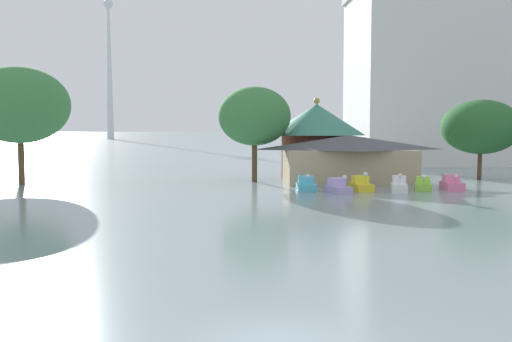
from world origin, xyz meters
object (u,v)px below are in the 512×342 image
at_px(shoreline_tree_tall_left, 20,105).
at_px(background_building_block, 478,77).
at_px(pedal_boat_white, 399,186).
at_px(distant_broadcast_tower, 109,39).
at_px(pedal_boat_lavender, 338,187).
at_px(shoreline_tree_right, 481,127).
at_px(shoreline_tree_mid, 254,116).
at_px(pedal_boat_pink, 452,184).
at_px(pedal_boat_lime, 423,185).
at_px(green_roof_pavilion, 316,135).
at_px(boathouse, 349,158).
at_px(pedal_boat_cyan, 306,185).
at_px(pedal_boat_yellow, 361,185).

xyz_separation_m(shoreline_tree_tall_left, background_building_block, (61.04, 32.13, 5.96)).
distance_m(pedal_boat_white, distant_broadcast_tower, 271.54).
bearing_deg(pedal_boat_lavender, shoreline_tree_right, 107.10).
xyz_separation_m(shoreline_tree_mid, shoreline_tree_right, (24.99, 1.00, -1.12)).
height_order(pedal_boat_lavender, shoreline_tree_tall_left, shoreline_tree_tall_left).
distance_m(pedal_boat_pink, shoreline_tree_tall_left, 42.29).
xyz_separation_m(pedal_boat_lavender, shoreline_tree_mid, (-6.78, 10.80, 6.42)).
distance_m(pedal_boat_lavender, shoreline_tree_right, 22.34).
bearing_deg(shoreline_tree_mid, pedal_boat_lime, -31.83).
xyz_separation_m(pedal_boat_white, green_roof_pavilion, (-5.05, 14.40, 4.30)).
xyz_separation_m(pedal_boat_pink, background_building_block, (19.99, 39.16, 13.35)).
bearing_deg(pedal_boat_pink, pedal_boat_lime, -88.22).
bearing_deg(boathouse, pedal_boat_white, -73.39).
relative_size(pedal_boat_cyan, green_roof_pavilion, 0.24).
distance_m(pedal_boat_white, shoreline_tree_mid, 17.48).
relative_size(pedal_boat_lavender, boathouse, 0.21).
bearing_deg(green_roof_pavilion, shoreline_tree_right, -8.66).
height_order(pedal_boat_lavender, pedal_boat_yellow, pedal_boat_yellow).
relative_size(pedal_boat_white, background_building_block, 0.07).
xyz_separation_m(pedal_boat_cyan, pedal_boat_pink, (13.39, -0.47, 0.04)).
bearing_deg(pedal_boat_white, pedal_boat_pink, 118.27).
xyz_separation_m(pedal_boat_cyan, green_roof_pavilion, (2.99, 12.60, 4.35)).
height_order(pedal_boat_white, green_roof_pavilion, green_roof_pavilion).
distance_m(pedal_boat_yellow, shoreline_tree_mid, 14.61).
xyz_separation_m(pedal_boat_lime, green_roof_pavilion, (-7.70, 12.97, 4.37)).
xyz_separation_m(pedal_boat_cyan, boathouse, (5.46, 6.87, 2.07)).
distance_m(pedal_boat_lime, pedal_boat_pink, 2.69).
distance_m(green_roof_pavilion, shoreline_tree_right, 18.00).
relative_size(shoreline_tree_tall_left, shoreline_tree_right, 1.34).
bearing_deg(shoreline_tree_mid, pedal_boat_yellow, -45.77).
bearing_deg(pedal_boat_lime, background_building_block, 165.18).
bearing_deg(pedal_boat_yellow, background_building_block, 139.29).
bearing_deg(shoreline_tree_mid, pedal_boat_lavender, -57.89).
distance_m(pedal_boat_white, pedal_boat_pink, 5.51).
relative_size(pedal_boat_lavender, pedal_boat_pink, 1.12).
distance_m(pedal_boat_cyan, background_building_block, 52.83).
bearing_deg(boathouse, shoreline_tree_tall_left, -179.47).
bearing_deg(pedal_boat_lavender, boathouse, 145.84).
bearing_deg(pedal_boat_white, shoreline_tree_right, 146.83).
bearing_deg(pedal_boat_white, pedal_boat_lime, 132.69).
relative_size(pedal_boat_cyan, background_building_block, 0.07).
relative_size(pedal_boat_white, pedal_boat_pink, 1.08).
distance_m(pedal_boat_lime, green_roof_pavilion, 15.70).
bearing_deg(shoreline_tree_tall_left, shoreline_tree_right, 3.94).
distance_m(pedal_boat_white, shoreline_tree_tall_left, 37.40).
distance_m(shoreline_tree_mid, distant_broadcast_tower, 257.01).
distance_m(pedal_boat_yellow, pedal_boat_white, 3.36).
height_order(background_building_block, distant_broadcast_tower, distant_broadcast_tower).
bearing_deg(shoreline_tree_tall_left, shoreline_tree_mid, 5.69).
relative_size(shoreline_tree_tall_left, distant_broadcast_tower, 0.09).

